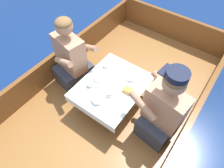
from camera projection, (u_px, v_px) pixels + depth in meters
The scene contains 20 objects.
ground_plane at pixel (112, 114), 2.82m from camera, with size 60.00×60.00×0.00m, color navy.
boat_deck at pixel (112, 108), 2.70m from camera, with size 1.91×3.42×0.30m, color brown.
gunwale_port at pixel (59, 62), 2.78m from camera, with size 0.06×3.42×0.37m, color brown.
gunwale_starboard at pixel (183, 136), 2.10m from camera, with size 0.06×3.42×0.37m, color brown.
bow_coaming at pixel (172, 26), 3.27m from camera, with size 1.79×0.06×0.43m, color brown.
cockpit_table at pixel (112, 87), 2.33m from camera, with size 0.69×0.86×0.36m.
person_port at pixel (71, 59), 2.53m from camera, with size 0.57×0.52×0.98m.
person_starboard at pixel (163, 111), 2.03m from camera, with size 0.56×0.50×1.01m.
plate_sandwich at pixel (128, 92), 2.24m from camera, with size 0.18×0.18×0.01m.
plate_bread at pixel (118, 69), 2.46m from camera, with size 0.16×0.16×0.01m.
sandwich at pixel (128, 90), 2.22m from camera, with size 0.11×0.09×0.05m.
bowl_port_near at pixel (98, 99), 2.16m from camera, with size 0.15×0.15×0.04m.
bowl_starboard_near at pixel (99, 77), 2.35m from camera, with size 0.13×0.13×0.04m.
coffee_cup_port at pixel (131, 79), 2.33m from camera, with size 0.10×0.07×0.05m.
coffee_cup_starboard at pixel (90, 84), 2.28m from camera, with size 0.10×0.08×0.06m.
coffee_cup_center at pixel (106, 65), 2.47m from camera, with size 0.09×0.06×0.06m.
tin_can at pixel (109, 94), 2.19m from camera, with size 0.07×0.07×0.05m.
utensil_knife_port at pixel (119, 63), 2.53m from camera, with size 0.14×0.11×0.00m.
utensil_spoon_port at pixel (115, 120), 2.02m from camera, with size 0.11×0.15×0.01m.
utensil_knife_starboard at pixel (98, 72), 2.43m from camera, with size 0.17×0.04×0.00m.
Camera 1 is at (0.85, -1.16, 2.46)m, focal length 32.00 mm.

